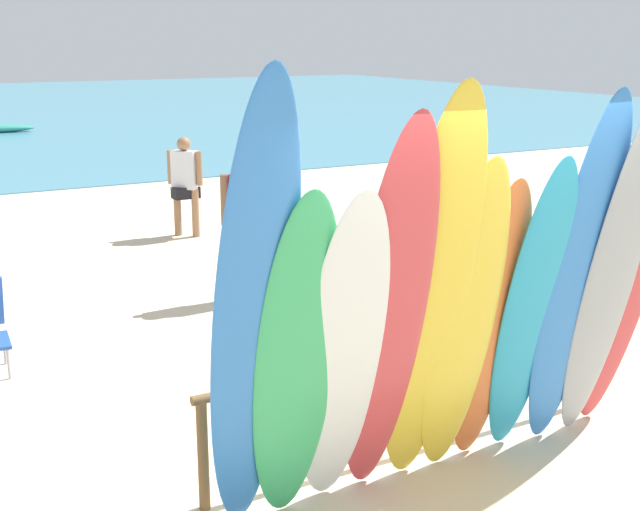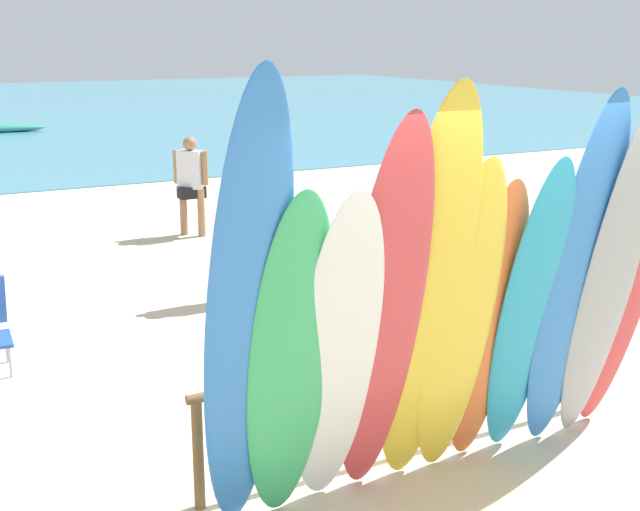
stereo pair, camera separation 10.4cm
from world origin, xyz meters
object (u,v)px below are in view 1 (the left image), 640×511
object	(u,v)px
surfboard_teal_7	(531,311)
surfboard_white_2	(343,356)
surfboard_blue_8	(577,277)
surfboard_grey_9	(615,267)
surfboard_blue_0	(254,318)
beachgoer_by_water	(185,180)
surfboard_red_3	(389,316)
beachgoer_strolling	(418,211)
surfboard_orange_6	(491,324)
surfboard_yellow_5	(464,321)
beachgoer_photographing	(249,217)
surfboard_green_1	(296,363)
surfboard_red_10	(628,286)
surfboard_rack	(420,370)
surfboard_yellow_4	(433,296)

from	to	relation	value
surfboard_teal_7	surfboard_white_2	bearing A→B (deg)	-176.54
surfboard_blue_8	surfboard_grey_9	distance (m)	0.31
surfboard_blue_0	beachgoer_by_water	world-z (taller)	surfboard_blue_0
surfboard_red_3	beachgoer_strolling	world-z (taller)	surfboard_red_3
surfboard_orange_6	beachgoer_strolling	world-z (taller)	surfboard_orange_6
surfboard_blue_8	surfboard_white_2	bearing A→B (deg)	177.08
surfboard_blue_0	surfboard_yellow_5	bearing A→B (deg)	-0.33
surfboard_yellow_5	beachgoer_by_water	world-z (taller)	surfboard_yellow_5
surfboard_orange_6	beachgoer_photographing	distance (m)	4.25
surfboard_green_1	surfboard_red_10	size ratio (longest dim) A/B	0.91
surfboard_red_10	beachgoer_photographing	xyz separation A→B (m)	(-1.05, 4.35, -0.20)
surfboard_green_1	surfboard_blue_8	bearing A→B (deg)	-1.77
surfboard_rack	surfboard_green_1	distance (m)	1.37
surfboard_blue_0	surfboard_white_2	distance (m)	0.68
surfboard_red_3	surfboard_yellow_4	distance (m)	0.33
surfboard_red_10	beachgoer_strolling	bearing A→B (deg)	81.27
surfboard_yellow_5	surfboard_teal_7	world-z (taller)	surfboard_yellow_5
surfboard_green_1	surfboard_red_3	xyz separation A→B (m)	(0.60, -0.05, 0.20)
surfboard_rack	surfboard_blue_8	distance (m)	1.26
surfboard_green_1	beachgoer_by_water	world-z (taller)	surfboard_green_1
surfboard_yellow_4	surfboard_yellow_5	bearing A→B (deg)	14.91
surfboard_yellow_4	surfboard_rack	bearing A→B (deg)	63.35
surfboard_rack	surfboard_blue_0	distance (m)	1.75
surfboard_rack	surfboard_teal_7	world-z (taller)	surfboard_teal_7
surfboard_white_2	beachgoer_strolling	size ratio (longest dim) A/B	1.35
surfboard_rack	surfboard_blue_8	world-z (taller)	surfboard_blue_8
surfboard_orange_6	beachgoer_strolling	distance (m)	4.21
surfboard_red_3	surfboard_yellow_4	xyz separation A→B (m)	(0.33, 0.01, 0.07)
surfboard_red_3	beachgoer_photographing	xyz separation A→B (m)	(1.01, 4.38, -0.31)
beachgoer_by_water	beachgoer_strolling	world-z (taller)	beachgoer_strolling
surfboard_rack	surfboard_grey_9	xyz separation A→B (m)	(1.23, -0.55, 0.73)
surfboard_red_3	surfboard_yellow_5	world-z (taller)	surfboard_red_3
surfboard_yellow_5	surfboard_teal_7	bearing A→B (deg)	-5.38
surfboard_teal_7	beachgoer_strolling	distance (m)	4.14
beachgoer_photographing	beachgoer_by_water	distance (m)	3.34
surfboard_blue_8	surfboard_green_1	bearing A→B (deg)	177.13
surfboard_yellow_5	surfboard_grey_9	size ratio (longest dim) A/B	0.82
surfboard_green_1	surfboard_white_2	world-z (taller)	surfboard_green_1
surfboard_blue_0	beachgoer_photographing	distance (m)	4.77
surfboard_teal_7	surfboard_grey_9	bearing A→B (deg)	-6.93
surfboard_blue_0	surfboard_red_10	world-z (taller)	surfboard_blue_0
surfboard_white_2	surfboard_yellow_4	xyz separation A→B (m)	(0.62, -0.03, 0.29)
surfboard_blue_0	surfboard_blue_8	distance (m)	2.41
surfboard_white_2	beachgoer_photographing	world-z (taller)	surfboard_white_2
surfboard_red_10	surfboard_rack	bearing A→B (deg)	165.57
surfboard_green_1	beachgoer_photographing	bearing A→B (deg)	68.96
surfboard_rack	beachgoer_strolling	world-z (taller)	beachgoer_strolling
surfboard_blue_0	beachgoer_photographing	size ratio (longest dim) A/B	1.71
surfboard_teal_7	beachgoer_strolling	bearing A→B (deg)	68.18
surfboard_grey_9	surfboard_rack	bearing A→B (deg)	153.46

